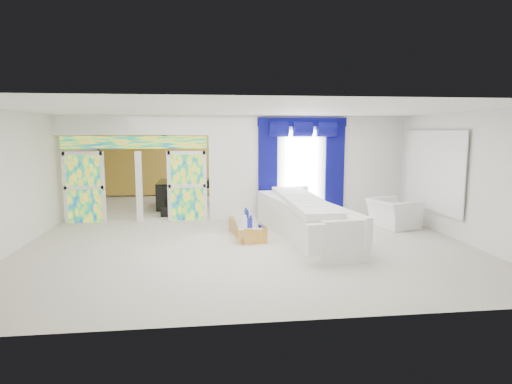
{
  "coord_description": "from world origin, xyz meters",
  "views": [
    {
      "loc": [
        -0.97,
        -11.46,
        2.55
      ],
      "look_at": [
        0.3,
        -1.2,
        1.1
      ],
      "focal_mm": 30.27,
      "sensor_mm": 36.0,
      "label": 1
    }
  ],
  "objects": [
    {
      "name": "floor",
      "position": [
        0.0,
        0.0,
        0.0
      ],
      "size": [
        12.0,
        12.0,
        0.0
      ],
      "primitive_type": "plane",
      "color": "#B7AF9E",
      "rests_on": "ground"
    },
    {
      "name": "dividing_wall",
      "position": [
        2.15,
        1.0,
        1.5
      ],
      "size": [
        5.7,
        0.18,
        3.0
      ],
      "primitive_type": "cube",
      "color": "white",
      "rests_on": "ground"
    },
    {
      "name": "dividing_header",
      "position": [
        -2.85,
        1.0,
        2.73
      ],
      "size": [
        4.3,
        0.18,
        0.55
      ],
      "primitive_type": "cube",
      "color": "white",
      "rests_on": "dividing_wall"
    },
    {
      "name": "stained_panel_left",
      "position": [
        -4.28,
        1.0,
        1.0
      ],
      "size": [
        0.95,
        0.04,
        2.0
      ],
      "primitive_type": "cube",
      "color": "#994C3F",
      "rests_on": "ground"
    },
    {
      "name": "stained_panel_right",
      "position": [
        -1.42,
        1.0,
        1.0
      ],
      "size": [
        0.95,
        0.04,
        2.0
      ],
      "primitive_type": "cube",
      "color": "#994C3F",
      "rests_on": "ground"
    },
    {
      "name": "stained_transom",
      "position": [
        -2.85,
        1.0,
        2.25
      ],
      "size": [
        4.0,
        0.05,
        0.35
      ],
      "primitive_type": "cube",
      "color": "#994C3F",
      "rests_on": "dividing_header"
    },
    {
      "name": "window_pane",
      "position": [
        1.9,
        0.9,
        1.45
      ],
      "size": [
        1.0,
        0.02,
        2.3
      ],
      "primitive_type": "cube",
      "color": "white",
      "rests_on": "dividing_wall"
    },
    {
      "name": "blue_drape_left",
      "position": [
        0.9,
        0.87,
        1.4
      ],
      "size": [
        0.55,
        0.1,
        2.8
      ],
      "primitive_type": "cube",
      "color": "#080340",
      "rests_on": "ground"
    },
    {
      "name": "blue_drape_right",
      "position": [
        2.9,
        0.87,
        1.4
      ],
      "size": [
        0.55,
        0.1,
        2.8
      ],
      "primitive_type": "cube",
      "color": "#080340",
      "rests_on": "ground"
    },
    {
      "name": "blue_pelmet",
      "position": [
        1.9,
        0.87,
        2.82
      ],
      "size": [
        2.6,
        0.12,
        0.25
      ],
      "primitive_type": "cube",
      "color": "#080340",
      "rests_on": "dividing_wall"
    },
    {
      "name": "wall_mirror",
      "position": [
        4.94,
        -1.0,
        1.55
      ],
      "size": [
        0.04,
        2.7,
        1.9
      ],
      "primitive_type": "cube",
      "color": "white",
      "rests_on": "ground"
    },
    {
      "name": "gold_curtains",
      "position": [
        0.0,
        5.9,
        1.5
      ],
      "size": [
        9.7,
        0.12,
        2.9
      ],
      "primitive_type": "cube",
      "color": "#B3832B",
      "rests_on": "ground"
    },
    {
      "name": "white_sofa",
      "position": [
        1.43,
        -1.45,
        0.43
      ],
      "size": [
        1.68,
        4.62,
        0.86
      ],
      "primitive_type": "cube",
      "rotation": [
        0.0,
        0.0,
        0.16
      ],
      "color": "white",
      "rests_on": "ground"
    },
    {
      "name": "coffee_table",
      "position": [
        0.08,
        -1.15,
        0.18
      ],
      "size": [
        0.8,
        1.71,
        0.36
      ],
      "primitive_type": "cube",
      "rotation": [
        0.0,
        0.0,
        0.16
      ],
      "color": "#C58E3D",
      "rests_on": "ground"
    },
    {
      "name": "console_table",
      "position": [
        2.2,
        0.77,
        0.2
      ],
      "size": [
        1.21,
        0.46,
        0.4
      ],
      "primitive_type": "cube",
      "rotation": [
        0.0,
        0.0,
        0.07
      ],
      "color": "white",
      "rests_on": "ground"
    },
    {
      "name": "table_lamp",
      "position": [
        1.9,
        0.77,
        0.69
      ],
      "size": [
        0.36,
        0.36,
        0.58
      ],
      "primitive_type": "cylinder",
      "color": "white",
      "rests_on": "console_table"
    },
    {
      "name": "armchair",
      "position": [
        4.07,
        -0.65,
        0.38
      ],
      "size": [
        1.29,
        1.4,
        0.76
      ],
      "primitive_type": "imported",
      "rotation": [
        0.0,
        0.0,
        1.83
      ],
      "color": "white",
      "rests_on": "ground"
    },
    {
      "name": "grand_piano",
      "position": [
        -1.81,
        3.28,
        0.44
      ],
      "size": [
        1.35,
        1.76,
        0.88
      ],
      "primitive_type": "cube",
      "rotation": [
        0.0,
        0.0,
        -0.01
      ],
      "color": "black",
      "rests_on": "ground"
    },
    {
      "name": "piano_bench",
      "position": [
        -1.81,
        1.68,
        0.15
      ],
      "size": [
        0.89,
        0.35,
        0.3
      ],
      "primitive_type": "cube",
      "rotation": [
        0.0,
        0.0,
        -0.01
      ],
      "color": "black",
      "rests_on": "ground"
    },
    {
      "name": "tv_console",
      "position": [
        -4.59,
        2.83,
        0.36
      ],
      "size": [
        0.6,
        0.57,
        0.73
      ],
      "primitive_type": "cube",
      "rotation": [
        0.0,
        0.0,
        -0.26
      ],
      "color": "#A77B53",
      "rests_on": "ground"
    },
    {
      "name": "chandelier",
      "position": [
        -2.3,
        3.4,
        2.65
      ],
      "size": [
        0.6,
        0.6,
        0.6
      ],
      "primitive_type": "sphere",
      "color": "gold",
      "rests_on": "ceiling"
    },
    {
      "name": "decanters",
      "position": [
        0.09,
        -1.19,
        0.46
      ],
      "size": [
        0.22,
        1.26,
        0.26
      ],
      "color": "white",
      "rests_on": "coffee_table"
    }
  ]
}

